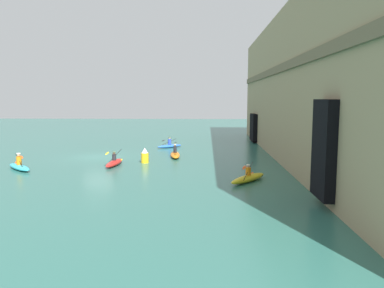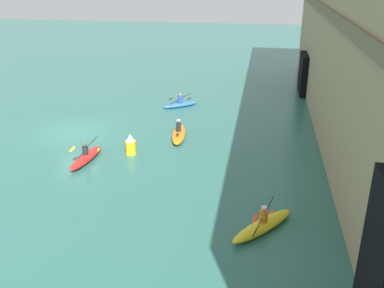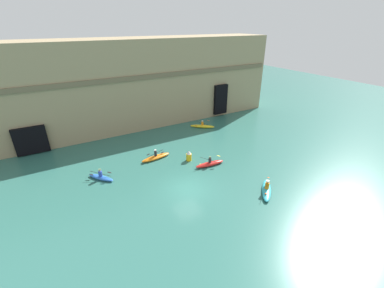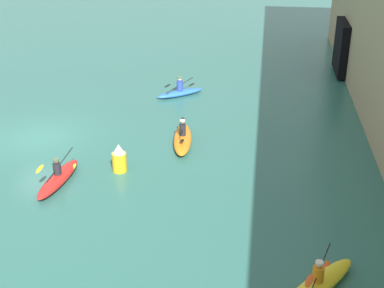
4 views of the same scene
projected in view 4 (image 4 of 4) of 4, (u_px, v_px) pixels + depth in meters
ground_plane at (40, 137)px, 25.03m from camera, size 120.00×120.00×0.00m
kayak_yellow at (317, 285)px, 15.21m from camera, size 3.16×2.72×1.14m
kayak_blue at (180, 92)px, 30.10m from camera, size 2.25×2.66×1.12m
kayak_red at (58, 178)px, 20.96m from camera, size 3.33×0.97×1.20m
kayak_orange at (183, 138)px, 24.39m from camera, size 3.51×1.21×1.14m
marker_buoy at (119, 159)px, 21.78m from camera, size 0.60×0.60×1.21m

